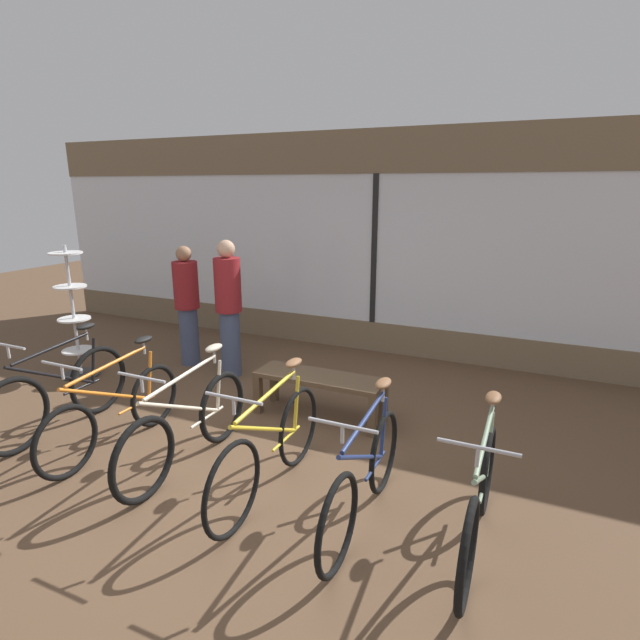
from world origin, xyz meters
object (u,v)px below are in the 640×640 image
at_px(bicycle_center_left, 188,426).
at_px(accessory_rack, 75,324).
at_px(display_bench, 320,383).
at_px(bicycle_center_right, 271,448).
at_px(bicycle_right, 364,477).
at_px(bicycle_far_left, 60,393).
at_px(customer_by_window, 187,304).
at_px(customer_near_rack, 229,306).
at_px(bicycle_far_right, 479,500).
at_px(bicycle_left, 116,412).

distance_m(bicycle_center_left, accessory_rack, 3.00).
bearing_deg(display_bench, bicycle_center_right, -81.63).
height_order(bicycle_center_left, bicycle_right, bicycle_center_left).
height_order(bicycle_far_left, display_bench, bicycle_far_left).
distance_m(bicycle_far_left, customer_by_window, 2.20).
bearing_deg(customer_near_rack, bicycle_far_left, -108.83).
height_order(accessory_rack, customer_by_window, accessory_rack).
xyz_separation_m(bicycle_center_right, display_bench, (-0.21, 1.42, -0.01)).
relative_size(bicycle_center_left, bicycle_far_right, 1.06).
distance_m(bicycle_far_right, customer_by_window, 4.75).
relative_size(bicycle_right, accessory_rack, 0.96).
height_order(bicycle_far_right, customer_by_window, customer_by_window).
bearing_deg(customer_near_rack, bicycle_far_right, -31.38).
bearing_deg(bicycle_right, bicycle_far_right, 4.33).
bearing_deg(bicycle_far_left, accessory_rack, 133.71).
xyz_separation_m(bicycle_left, bicycle_far_right, (3.32, -0.03, 0.01)).
xyz_separation_m(bicycle_far_right, customer_near_rack, (-3.40, 2.08, 0.57)).
relative_size(bicycle_far_left, display_bench, 1.24).
distance_m(bicycle_left, customer_by_window, 2.39).
height_order(bicycle_center_right, customer_by_window, customer_by_window).
height_order(bicycle_center_left, customer_near_rack, customer_near_rack).
height_order(bicycle_far_left, customer_near_rack, customer_near_rack).
bearing_deg(display_bench, bicycle_center_left, -115.63).
distance_m(bicycle_left, bicycle_right, 2.52).
xyz_separation_m(bicycle_left, display_bench, (1.49, 1.38, 0.02)).
bearing_deg(bicycle_left, customer_near_rack, 92.47).
xyz_separation_m(bicycle_left, customer_by_window, (-0.86, 2.18, 0.50)).
relative_size(bicycle_center_right, customer_by_window, 1.05).
xyz_separation_m(bicycle_right, customer_by_window, (-3.38, 2.27, 0.49)).
distance_m(bicycle_far_left, bicycle_center_left, 1.61).
xyz_separation_m(bicycle_far_left, bicycle_far_right, (4.09, -0.06, -0.03)).
xyz_separation_m(customer_near_rack, customer_by_window, (-0.77, 0.13, -0.07)).
height_order(bicycle_far_right, customer_near_rack, customer_near_rack).
bearing_deg(accessory_rack, bicycle_far_right, -13.35).
bearing_deg(accessory_rack, customer_near_rack, 24.81).
relative_size(display_bench, customer_near_rack, 0.78).
xyz_separation_m(accessory_rack, customer_by_window, (1.04, 0.97, 0.16)).
xyz_separation_m(bicycle_center_right, bicycle_right, (0.82, -0.06, -0.02)).
xyz_separation_m(bicycle_center_right, customer_by_window, (-2.56, 2.21, 0.47)).
height_order(bicycle_far_left, bicycle_center_left, bicycle_far_left).
height_order(bicycle_far_right, accessory_rack, accessory_rack).
distance_m(bicycle_left, bicycle_center_left, 0.84).
bearing_deg(customer_by_window, bicycle_center_right, -40.77).
relative_size(accessory_rack, display_bench, 1.23).
height_order(bicycle_center_right, bicycle_far_right, bicycle_center_right).
height_order(bicycle_right, bicycle_far_right, bicycle_far_right).
bearing_deg(customer_by_window, bicycle_left, -68.38).
bearing_deg(bicycle_right, bicycle_center_right, 175.97).
xyz_separation_m(bicycle_far_left, accessory_rack, (-1.13, 1.18, 0.30)).
distance_m(bicycle_center_right, bicycle_right, 0.82).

